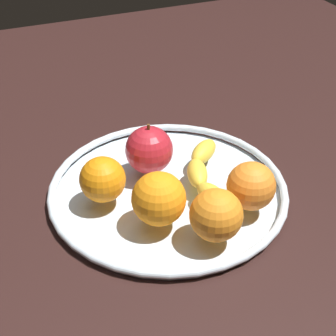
% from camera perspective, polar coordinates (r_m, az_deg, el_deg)
% --- Properties ---
extents(ground_plane, '(1.63, 1.63, 0.04)m').
position_cam_1_polar(ground_plane, '(0.78, 0.00, -4.07)').
color(ground_plane, black).
extents(fruit_bowl, '(0.36, 0.36, 0.02)m').
position_cam_1_polar(fruit_bowl, '(0.76, 0.00, -2.38)').
color(fruit_bowl, silver).
rests_on(fruit_bowl, ground_plane).
extents(banana, '(0.18, 0.09, 0.03)m').
position_cam_1_polar(banana, '(0.75, 4.34, -0.75)').
color(banana, yellow).
rests_on(banana, fruit_bowl).
extents(apple, '(0.07, 0.07, 0.08)m').
position_cam_1_polar(apple, '(0.76, -2.18, 2.10)').
color(apple, '#B7212D').
rests_on(apple, fruit_bowl).
extents(orange_back_left, '(0.07, 0.07, 0.07)m').
position_cam_1_polar(orange_back_left, '(0.71, -7.50, -1.31)').
color(orange_back_left, orange).
rests_on(orange_back_left, fruit_bowl).
extents(orange_center, '(0.07, 0.07, 0.07)m').
position_cam_1_polar(orange_center, '(0.65, 5.54, -5.39)').
color(orange_center, orange).
rests_on(orange_center, fruit_bowl).
extents(orange_back_right, '(0.07, 0.07, 0.07)m').
position_cam_1_polar(orange_back_right, '(0.70, 9.50, -2.04)').
color(orange_back_right, orange).
rests_on(orange_back_right, fruit_bowl).
extents(orange_front_right, '(0.07, 0.07, 0.07)m').
position_cam_1_polar(orange_front_right, '(0.67, -1.07, -3.54)').
color(orange_front_right, orange).
rests_on(orange_front_right, fruit_bowl).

